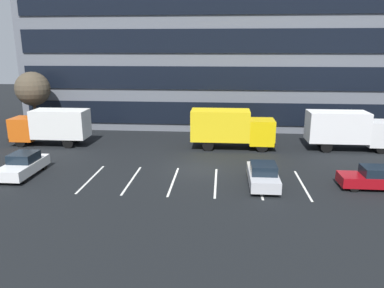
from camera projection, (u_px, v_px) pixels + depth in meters
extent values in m
plane|color=black|center=(197.00, 169.00, 26.78)|extent=(120.00, 120.00, 0.00)
cube|color=slate|center=(208.00, 60.00, 42.30)|extent=(39.27, 11.75, 14.40)
cube|color=black|center=(205.00, 113.00, 37.90)|extent=(37.70, 0.16, 2.30)
cube|color=black|center=(206.00, 78.00, 36.99)|extent=(37.70, 0.16, 2.30)
cube|color=black|center=(206.00, 41.00, 36.07)|extent=(37.70, 0.16, 2.30)
cube|color=black|center=(206.00, 2.00, 35.15)|extent=(37.70, 0.16, 2.30)
cube|color=silver|center=(91.00, 179.00, 24.80)|extent=(0.14, 5.40, 0.01)
cube|color=silver|center=(132.00, 180.00, 24.58)|extent=(0.14, 5.40, 0.01)
cube|color=silver|center=(173.00, 181.00, 24.35)|extent=(0.14, 5.40, 0.01)
cube|color=silver|center=(216.00, 182.00, 24.13)|extent=(0.14, 5.40, 0.01)
cube|color=silver|center=(259.00, 184.00, 23.91)|extent=(0.14, 5.40, 0.01)
cube|color=silver|center=(303.00, 185.00, 23.68)|extent=(0.14, 5.40, 0.01)
cube|color=yellow|center=(261.00, 132.00, 31.70)|extent=(2.12, 2.31, 2.12)
cube|color=black|center=(274.00, 127.00, 31.51)|extent=(0.06, 1.94, 0.93)
cube|color=yellow|center=(220.00, 125.00, 31.85)|extent=(5.00, 2.41, 2.60)
cube|color=black|center=(274.00, 142.00, 31.84)|extent=(0.19, 2.31, 0.38)
cylinder|color=black|center=(260.00, 141.00, 32.92)|extent=(0.96, 0.29, 0.96)
cylinder|color=black|center=(262.00, 146.00, 31.01)|extent=(0.96, 0.29, 0.96)
cylinder|color=black|center=(209.00, 140.00, 33.29)|extent=(0.96, 0.29, 0.96)
cylinder|color=black|center=(208.00, 145.00, 31.38)|extent=(0.96, 0.29, 0.96)
cube|color=#D85914|center=(25.00, 129.00, 33.23)|extent=(2.02, 2.21, 2.02)
cube|color=black|center=(14.00, 124.00, 33.21)|extent=(0.06, 1.85, 0.89)
cube|color=white|center=(61.00, 124.00, 32.83)|extent=(4.78, 2.30, 2.48)
cube|color=black|center=(15.00, 138.00, 33.54)|extent=(0.18, 2.21, 0.37)
cylinder|color=black|center=(21.00, 142.00, 32.58)|extent=(0.92, 0.28, 0.92)
cylinder|color=black|center=(31.00, 137.00, 34.40)|extent=(0.92, 0.28, 0.92)
cylinder|color=black|center=(68.00, 143.00, 32.23)|extent=(0.92, 0.28, 0.92)
cylinder|color=black|center=(77.00, 138.00, 34.05)|extent=(0.92, 0.28, 0.92)
cube|color=white|center=(379.00, 133.00, 31.23)|extent=(2.09, 2.28, 2.09)
cube|color=white|center=(337.00, 126.00, 31.38)|extent=(4.93, 2.37, 2.56)
cylinder|color=black|center=(373.00, 142.00, 32.43)|extent=(0.95, 0.28, 0.95)
cylinder|color=black|center=(382.00, 148.00, 30.55)|extent=(0.95, 0.28, 0.95)
cylinder|color=black|center=(320.00, 141.00, 32.80)|extent=(0.95, 0.28, 0.95)
cylinder|color=black|center=(326.00, 147.00, 30.92)|extent=(0.95, 0.28, 0.95)
cube|color=maroon|center=(372.00, 180.00, 23.00)|extent=(3.94, 1.65, 0.64)
cube|color=black|center=(376.00, 171.00, 22.83)|extent=(1.65, 1.45, 0.55)
cylinder|color=black|center=(354.00, 188.00, 22.48)|extent=(0.55, 0.20, 0.55)
cylinder|color=black|center=(347.00, 180.00, 23.85)|extent=(0.55, 0.20, 0.55)
cube|color=silver|center=(263.00, 177.00, 23.46)|extent=(1.78, 4.25, 0.69)
cube|color=black|center=(263.00, 168.00, 23.09)|extent=(1.56, 1.78, 0.59)
cylinder|color=black|center=(249.00, 174.00, 24.91)|extent=(0.22, 0.59, 0.59)
cylinder|color=black|center=(272.00, 174.00, 24.78)|extent=(0.22, 0.59, 0.59)
cylinder|color=black|center=(252.00, 188.00, 22.29)|extent=(0.22, 0.59, 0.59)
cylinder|color=black|center=(278.00, 189.00, 22.16)|extent=(0.22, 0.59, 0.59)
cube|color=white|center=(23.00, 167.00, 25.32)|extent=(1.81, 4.32, 0.70)
cube|color=black|center=(24.00, 157.00, 25.36)|extent=(1.59, 1.81, 0.60)
cylinder|color=black|center=(24.00, 178.00, 23.99)|extent=(0.22, 0.60, 0.60)
cylinder|color=black|center=(1.00, 178.00, 24.12)|extent=(0.22, 0.60, 0.60)
cylinder|color=black|center=(44.00, 165.00, 26.66)|extent=(0.22, 0.60, 0.60)
cylinder|color=black|center=(23.00, 165.00, 26.79)|extent=(0.22, 0.60, 0.60)
cylinder|color=#473323|center=(36.00, 118.00, 37.10)|extent=(0.28, 0.28, 3.29)
sphere|color=#4C4233|center=(33.00, 89.00, 36.34)|extent=(3.35, 3.35, 3.35)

